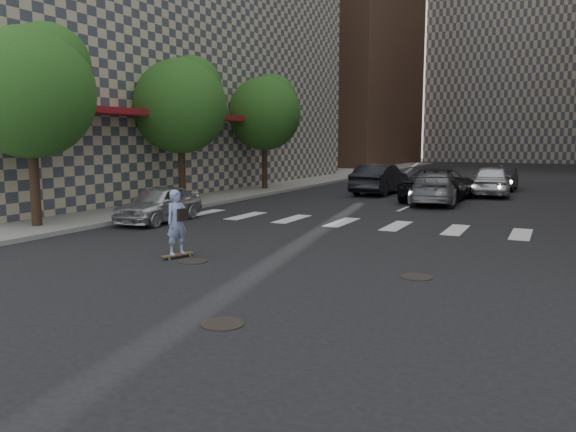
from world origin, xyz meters
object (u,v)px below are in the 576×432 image
Objects in this scene: tree_c at (266,110)px; traffic_car_c at (439,184)px; tree_a at (33,87)px; traffic_car_b at (435,188)px; tree_b at (183,102)px; traffic_car_a at (380,179)px; silver_sedan at (159,204)px; traffic_car_d at (492,181)px; traffic_car_e at (503,179)px; skateboarder at (177,222)px.

traffic_car_c is at bearing -6.39° from tree_c.
traffic_car_b is (10.28, 13.34, -3.91)m from tree_a.
traffic_car_a is at bearing 53.41° from tree_b.
silver_sedan is 0.68× the size of traffic_car_c.
silver_sedan is (2.45, 3.08, -3.98)m from tree_a.
tree_b is 16.54m from traffic_car_d.
traffic_car_d reaches higher than traffic_car_c.
traffic_car_a is 4.09m from traffic_car_c.
traffic_car_a is 8.06m from traffic_car_e.
skateboarder is 0.35× the size of traffic_car_a.
tree_c is (0.00, 8.00, 0.00)m from tree_b.
tree_a is 1.33× the size of traffic_car_a.
tree_a reaches higher than traffic_car_a.
tree_a reaches higher than skateboarder.
tree_b is at bearing 36.91° from traffic_car_c.
traffic_car_c is at bearing 55.68° from tree_a.
silver_sedan is 0.81× the size of traffic_car_d.
traffic_car_e is at bearing 96.30° from skateboarder.
tree_a is at bearing -132.27° from silver_sedan.
tree_a is at bearing 71.48° from traffic_car_a.
traffic_car_d reaches higher than traffic_car_e.
tree_a is 8.00m from tree_b.
tree_b is 12.84m from traffic_car_c.
tree_b is 1.33× the size of traffic_car_a.
traffic_car_a is 0.87× the size of traffic_car_c.
tree_a is 1.38× the size of traffic_car_d.
tree_b reaches higher than traffic_car_b.
tree_a is 18.40m from traffic_car_c.
tree_b is at bearing 20.96° from traffic_car_b.
silver_sedan is at bearing -79.24° from tree_c.
tree_c is at bearing 27.64° from traffic_car_e.
traffic_car_d is at bearing 11.37° from tree_c.
traffic_car_c is at bearing 153.50° from traffic_car_a.
silver_sedan is 12.90m from traffic_car_b.
tree_c is at bearing -3.56° from traffic_car_c.
traffic_car_b is 1.06× the size of traffic_car_d.
tree_c reaches higher than traffic_car_e.
tree_a is 1.00× the size of tree_b.
tree_a is 18.50m from traffic_car_a.
traffic_car_a is 1.04× the size of traffic_car_d.
tree_b is at bearing 56.20° from traffic_car_a.
silver_sedan is at bearing 59.69° from traffic_car_c.
traffic_car_b is (10.28, -2.66, -3.91)m from tree_c.
traffic_car_c reaches higher than traffic_car_e.
tree_c is 1.38× the size of traffic_car_d.
tree_a is at bearing 52.19° from traffic_car_d.
traffic_car_a is (6.58, 8.86, -3.83)m from tree_b.
traffic_car_e is at bearing -104.30° from traffic_car_c.
skateboarder is 20.88m from traffic_car_d.
silver_sedan is at bearing 53.27° from traffic_car_d.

